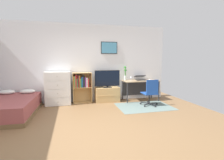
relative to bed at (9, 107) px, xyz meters
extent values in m
plane|color=brown|center=(2.05, -1.36, -0.23)|extent=(7.20, 7.20, 0.00)
cube|color=white|center=(2.05, 1.07, 1.12)|extent=(6.12, 0.06, 2.70)
cube|color=black|center=(2.99, 1.02, 1.67)|extent=(0.59, 0.02, 0.42)
cube|color=#4C93B7|center=(2.99, 1.01, 1.67)|extent=(0.55, 0.01, 0.38)
cube|color=slate|center=(3.88, -0.11, -0.22)|extent=(1.70, 1.20, 0.01)
cube|color=brown|center=(0.00, -0.02, -0.18)|extent=(1.38, 2.06, 0.10)
cube|color=#9E4C4C|center=(0.00, -0.02, 0.04)|extent=(1.34, 2.02, 0.34)
ellipsoid|color=white|center=(-0.27, 0.75, 0.27)|extent=(0.45, 0.29, 0.14)
ellipsoid|color=white|center=(0.31, 0.73, 0.27)|extent=(0.45, 0.29, 0.14)
cube|color=white|center=(1.21, 0.80, 0.32)|extent=(0.81, 0.42, 1.10)
cube|color=silver|center=(1.21, 0.58, -0.08)|extent=(0.77, 0.01, 0.25)
sphere|color=#A59E8C|center=(1.21, 0.57, -0.08)|extent=(0.03, 0.03, 0.03)
cube|color=silver|center=(1.21, 0.58, 0.19)|extent=(0.77, 0.01, 0.25)
sphere|color=#A59E8C|center=(1.21, 0.57, 0.19)|extent=(0.03, 0.03, 0.03)
cube|color=silver|center=(1.21, 0.58, 0.46)|extent=(0.77, 0.01, 0.25)
sphere|color=#A59E8C|center=(1.21, 0.57, 0.46)|extent=(0.03, 0.03, 0.03)
cube|color=silver|center=(1.21, 0.58, 0.73)|extent=(0.77, 0.01, 0.25)
sphere|color=#A59E8C|center=(1.21, 0.57, 0.73)|extent=(0.03, 0.03, 0.03)
cube|color=tan|center=(1.69, 0.86, 0.30)|extent=(0.02, 0.30, 1.05)
cube|color=tan|center=(2.31, 0.86, 0.30)|extent=(0.02, 0.30, 1.05)
cube|color=tan|center=(2.00, 0.86, -0.22)|extent=(0.64, 0.30, 0.02)
cube|color=tan|center=(2.00, 0.86, 0.32)|extent=(0.60, 0.30, 0.02)
cube|color=tan|center=(2.00, 0.86, 0.81)|extent=(0.60, 0.30, 0.02)
cube|color=tan|center=(2.00, 1.00, 0.30)|extent=(0.64, 0.01, 1.05)
cube|color=orange|center=(1.73, 0.82, 0.52)|extent=(0.02, 0.21, 0.38)
cube|color=#2D8C4C|center=(1.76, 0.82, 0.52)|extent=(0.03, 0.20, 0.38)
cube|color=red|center=(1.79, 0.81, 0.53)|extent=(0.04, 0.18, 0.42)
cube|color=#2D8C4C|center=(1.83, 0.82, 0.47)|extent=(0.03, 0.21, 0.29)
cube|color=red|center=(1.86, 0.83, 0.53)|extent=(0.02, 0.23, 0.41)
cube|color=black|center=(1.89, 0.82, 0.53)|extent=(0.03, 0.21, 0.41)
cube|color=orange|center=(1.92, 0.83, 0.53)|extent=(0.02, 0.23, 0.40)
cube|color=#2D8C4C|center=(1.95, 0.81, 0.47)|extent=(0.03, 0.18, 0.30)
cube|color=#1E519E|center=(1.99, 0.80, 0.50)|extent=(0.04, 0.17, 0.34)
cube|color=black|center=(2.04, 0.83, 0.54)|extent=(0.03, 0.22, 0.42)
cube|color=black|center=(2.07, 0.83, 0.49)|extent=(0.03, 0.21, 0.33)
cube|color=#8C388C|center=(2.11, 0.80, 0.50)|extent=(0.03, 0.17, 0.34)
cube|color=white|center=(2.15, 0.83, 0.49)|extent=(0.04, 0.22, 0.32)
cube|color=red|center=(2.20, 0.83, 0.47)|extent=(0.03, 0.22, 0.29)
cube|color=tan|center=(2.87, 0.81, 0.03)|extent=(0.84, 0.40, 0.51)
cube|color=tan|center=(2.87, 0.60, 0.03)|extent=(0.84, 0.01, 0.02)
cube|color=black|center=(2.87, 0.79, 0.29)|extent=(0.28, 0.16, 0.02)
cube|color=black|center=(2.87, 0.79, 0.32)|extent=(0.06, 0.04, 0.05)
cube|color=black|center=(2.87, 0.79, 0.61)|extent=(0.88, 0.02, 0.55)
cube|color=black|center=(2.87, 0.78, 0.61)|extent=(0.85, 0.01, 0.52)
cube|color=tan|center=(4.08, 0.70, 0.50)|extent=(1.25, 0.61, 0.03)
cube|color=#2D2D30|center=(3.48, 0.42, 0.13)|extent=(0.03, 0.03, 0.71)
cube|color=#2D2D30|center=(4.67, 0.42, 0.13)|extent=(0.03, 0.03, 0.71)
cube|color=#2D2D30|center=(3.48, 0.98, 0.13)|extent=(0.03, 0.03, 0.71)
cube|color=#2D2D30|center=(4.67, 0.98, 0.13)|extent=(0.03, 0.03, 0.71)
cube|color=#2D2D30|center=(4.08, 1.00, 0.16)|extent=(1.19, 0.02, 0.50)
cylinder|color=#232326|center=(4.37, 0.01, -0.20)|extent=(0.05, 0.05, 0.05)
cube|color=#232326|center=(4.23, 0.01, -0.16)|extent=(0.28, 0.03, 0.02)
cylinder|color=#232326|center=(4.18, 0.27, -0.20)|extent=(0.05, 0.05, 0.05)
cube|color=#232326|center=(4.14, 0.14, -0.16)|extent=(0.12, 0.27, 0.02)
cylinder|color=#232326|center=(3.87, 0.18, -0.20)|extent=(0.05, 0.05, 0.05)
cube|color=#232326|center=(3.98, 0.09, -0.16)|extent=(0.24, 0.19, 0.02)
cylinder|color=#232326|center=(3.87, -0.15, -0.20)|extent=(0.05, 0.05, 0.05)
cube|color=#232326|center=(3.98, -0.07, -0.16)|extent=(0.25, 0.19, 0.02)
cylinder|color=#232326|center=(4.18, -0.26, -0.20)|extent=(0.05, 0.05, 0.05)
cube|color=#232326|center=(4.14, -0.12, -0.16)|extent=(0.11, 0.28, 0.02)
cylinder|color=#232326|center=(4.09, 0.01, 0.00)|extent=(0.04, 0.04, 0.30)
cube|color=#1E479E|center=(4.09, 0.01, 0.17)|extent=(0.45, 0.45, 0.03)
cube|color=#1E479E|center=(4.09, -0.19, 0.41)|extent=(0.40, 0.04, 0.45)
cube|color=black|center=(4.12, 0.73, 0.52)|extent=(0.41, 0.29, 0.01)
cube|color=black|center=(4.12, 0.72, 0.53)|extent=(0.38, 0.26, 0.00)
cube|color=black|center=(4.13, 0.89, 0.65)|extent=(0.41, 0.27, 0.08)
cube|color=#234C5B|center=(4.13, 0.89, 0.65)|extent=(0.39, 0.25, 0.06)
ellipsoid|color=silver|center=(4.41, 0.65, 0.53)|extent=(0.06, 0.10, 0.03)
cylinder|color=silver|center=(3.57, 0.92, 0.59)|extent=(0.09, 0.09, 0.16)
cylinder|color=#3D8438|center=(3.59, 0.92, 0.72)|extent=(0.01, 0.01, 0.31)
sphere|color=#308B2C|center=(3.59, 0.92, 0.87)|extent=(0.07, 0.07, 0.07)
cylinder|color=#3D8438|center=(3.57, 0.93, 0.72)|extent=(0.01, 0.01, 0.32)
sphere|color=#308B2C|center=(3.57, 0.93, 0.88)|extent=(0.07, 0.07, 0.07)
cylinder|color=#3D8438|center=(3.56, 0.92, 0.77)|extent=(0.01, 0.01, 0.43)
sphere|color=#308B2C|center=(3.56, 0.92, 0.99)|extent=(0.07, 0.07, 0.07)
cylinder|color=#3D8438|center=(3.56, 0.90, 0.77)|extent=(0.01, 0.01, 0.41)
sphere|color=#308B2C|center=(3.56, 0.90, 0.97)|extent=(0.07, 0.07, 0.07)
cylinder|color=silver|center=(3.69, 0.64, 0.52)|extent=(0.06, 0.06, 0.01)
cylinder|color=silver|center=(3.69, 0.64, 0.57)|extent=(0.01, 0.01, 0.10)
cone|color=silver|center=(3.69, 0.64, 0.66)|extent=(0.07, 0.07, 0.07)
camera|label=1|loc=(1.63, -4.90, 1.26)|focal=26.90mm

